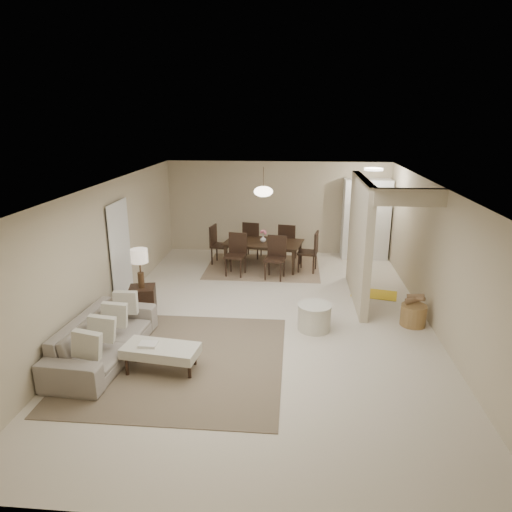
# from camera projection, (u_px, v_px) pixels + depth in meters

# --- Properties ---
(floor) EXTENTS (9.00, 9.00, 0.00)m
(floor) POSITION_uv_depth(u_px,v_px,m) (266.00, 319.00, 8.56)
(floor) COLOR beige
(floor) RESTS_ON ground
(ceiling) EXTENTS (9.00, 9.00, 0.00)m
(ceiling) POSITION_uv_depth(u_px,v_px,m) (267.00, 186.00, 7.82)
(ceiling) COLOR white
(ceiling) RESTS_ON back_wall
(back_wall) EXTENTS (6.00, 0.00, 6.00)m
(back_wall) POSITION_uv_depth(u_px,v_px,m) (277.00, 208.00, 12.48)
(back_wall) COLOR #C1B292
(back_wall) RESTS_ON floor
(left_wall) EXTENTS (0.00, 9.00, 9.00)m
(left_wall) POSITION_uv_depth(u_px,v_px,m) (105.00, 252.00, 8.44)
(left_wall) COLOR #C1B292
(left_wall) RESTS_ON floor
(right_wall) EXTENTS (0.00, 9.00, 9.00)m
(right_wall) POSITION_uv_depth(u_px,v_px,m) (438.00, 260.00, 7.95)
(right_wall) COLOR #C1B292
(right_wall) RESTS_ON floor
(partition) EXTENTS (0.15, 2.50, 2.50)m
(partition) POSITION_uv_depth(u_px,v_px,m) (359.00, 240.00, 9.23)
(partition) COLOR #C1B292
(partition) RESTS_ON floor
(doorway) EXTENTS (0.04, 0.90, 2.04)m
(doorway) POSITION_uv_depth(u_px,v_px,m) (120.00, 254.00, 9.08)
(doorway) COLOR black
(doorway) RESTS_ON floor
(pantry_cabinet) EXTENTS (1.20, 0.55, 2.10)m
(pantry_cabinet) POSITION_uv_depth(u_px,v_px,m) (366.00, 219.00, 12.01)
(pantry_cabinet) COLOR white
(pantry_cabinet) RESTS_ON floor
(flush_light) EXTENTS (0.44, 0.44, 0.05)m
(flush_light) POSITION_uv_depth(u_px,v_px,m) (374.00, 169.00, 10.69)
(flush_light) COLOR white
(flush_light) RESTS_ON ceiling
(living_rug) EXTENTS (3.20, 3.20, 0.01)m
(living_rug) POSITION_uv_depth(u_px,v_px,m) (180.00, 360.00, 7.13)
(living_rug) COLOR brown
(living_rug) RESTS_ON floor
(sofa) EXTENTS (2.35, 1.05, 0.67)m
(sofa) POSITION_uv_depth(u_px,v_px,m) (104.00, 338.00, 7.13)
(sofa) COLOR gray
(sofa) RESTS_ON floor
(ottoman_bench) EXTENTS (1.18, 0.66, 0.40)m
(ottoman_bench) POSITION_uv_depth(u_px,v_px,m) (161.00, 351.00, 6.77)
(ottoman_bench) COLOR beige
(ottoman_bench) RESTS_ON living_rug
(side_table) EXTENTS (0.57, 0.57, 0.53)m
(side_table) POSITION_uv_depth(u_px,v_px,m) (143.00, 300.00, 8.79)
(side_table) COLOR black
(side_table) RESTS_ON floor
(table_lamp) EXTENTS (0.32, 0.32, 0.76)m
(table_lamp) POSITION_uv_depth(u_px,v_px,m) (139.00, 259.00, 8.54)
(table_lamp) COLOR #4C3420
(table_lamp) RESTS_ON side_table
(round_pouf) EXTENTS (0.60, 0.60, 0.47)m
(round_pouf) POSITION_uv_depth(u_px,v_px,m) (314.00, 317.00, 8.10)
(round_pouf) COLOR beige
(round_pouf) RESTS_ON floor
(wicker_basket) EXTENTS (0.60, 0.60, 0.39)m
(wicker_basket) POSITION_uv_depth(u_px,v_px,m) (413.00, 315.00, 8.28)
(wicker_basket) COLOR olive
(wicker_basket) RESTS_ON floor
(dining_rug) EXTENTS (2.80, 2.10, 0.01)m
(dining_rug) POSITION_uv_depth(u_px,v_px,m) (263.00, 267.00, 11.50)
(dining_rug) COLOR #816A50
(dining_rug) RESTS_ON floor
(dining_table) EXTENTS (2.05, 1.38, 0.66)m
(dining_table) POSITION_uv_depth(u_px,v_px,m) (263.00, 255.00, 11.41)
(dining_table) COLOR black
(dining_table) RESTS_ON dining_rug
(dining_chairs) EXTENTS (2.72, 2.17, 1.00)m
(dining_chairs) POSITION_uv_depth(u_px,v_px,m) (263.00, 248.00, 11.36)
(dining_chairs) COLOR black
(dining_chairs) RESTS_ON dining_rug
(vase) EXTENTS (0.18, 0.18, 0.15)m
(vase) POSITION_uv_depth(u_px,v_px,m) (263.00, 239.00, 11.28)
(vase) COLOR white
(vase) RESTS_ON dining_table
(yellow_mat) EXTENTS (1.04, 0.77, 0.01)m
(yellow_mat) POSITION_uv_depth(u_px,v_px,m) (374.00, 294.00, 9.78)
(yellow_mat) COLOR yellow
(yellow_mat) RESTS_ON floor
(pendant_light) EXTENTS (0.46, 0.46, 0.71)m
(pendant_light) POSITION_uv_depth(u_px,v_px,m) (263.00, 191.00, 10.94)
(pendant_light) COLOR #4C3420
(pendant_light) RESTS_ON ceiling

